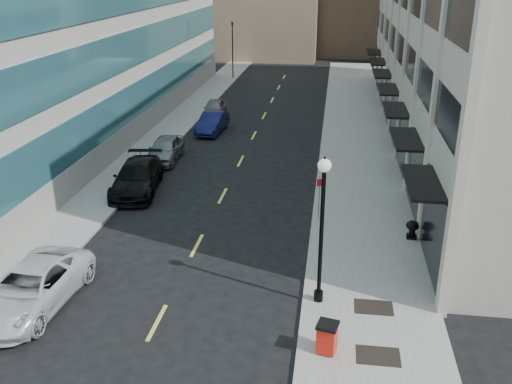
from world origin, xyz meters
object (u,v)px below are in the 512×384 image
(car_black_pickup, at_px, (137,177))
(lamppost, at_px, (322,219))
(urn_planter, at_px, (412,228))
(car_grey_sedan, at_px, (214,108))
(car_silver_sedan, at_px, (165,149))
(car_blue_sedan, at_px, (212,123))
(trash_bin, at_px, (327,337))
(traffic_signal, at_px, (232,25))
(car_white_van, at_px, (31,288))
(sign_post, at_px, (319,191))

(car_black_pickup, xyz_separation_m, lamppost, (10.38, -10.00, 2.65))
(urn_planter, bearing_deg, car_grey_sedan, 122.71)
(car_silver_sedan, distance_m, urn_planter, 17.32)
(car_blue_sedan, height_order, car_grey_sedan, car_blue_sedan)
(trash_bin, bearing_deg, car_grey_sedan, 121.32)
(car_black_pickup, relative_size, car_blue_sedan, 1.27)
(traffic_signal, distance_m, car_white_van, 45.92)
(car_black_pickup, bearing_deg, car_blue_sedan, 74.90)
(car_grey_sedan, height_order, urn_planter, car_grey_sedan)
(car_silver_sedan, distance_m, lamppost, 18.81)
(urn_planter, bearing_deg, car_blue_sedan, 127.67)
(car_blue_sedan, bearing_deg, trash_bin, -66.66)
(car_blue_sedan, distance_m, sign_post, 17.37)
(car_white_van, distance_m, car_grey_sedan, 28.72)
(car_silver_sedan, bearing_deg, urn_planter, -35.65)
(car_black_pickup, distance_m, car_grey_sedan, 17.07)
(car_white_van, distance_m, car_black_pickup, 11.65)
(traffic_signal, bearing_deg, car_silver_sedan, -88.60)
(car_silver_sedan, relative_size, trash_bin, 4.26)
(car_white_van, bearing_deg, lamppost, 12.85)
(car_silver_sedan, relative_size, car_grey_sedan, 1.09)
(trash_bin, distance_m, urn_planter, 9.54)
(car_silver_sedan, height_order, lamppost, lamppost)
(lamppost, xyz_separation_m, sign_post, (-0.28, 7.28, -1.86))
(trash_bin, bearing_deg, lamppost, 110.05)
(traffic_signal, xyz_separation_m, urn_planter, (15.10, -38.18, -5.06))
(car_white_van, xyz_separation_m, sign_post, (10.10, 8.93, 0.82))
(traffic_signal, bearing_deg, car_black_pickup, -88.82)
(car_silver_sedan, bearing_deg, car_grey_sedan, 84.34)
(car_silver_sedan, bearing_deg, traffic_signal, 89.52)
(car_white_van, distance_m, car_blue_sedan, 24.11)
(car_blue_sedan, bearing_deg, lamppost, -65.08)
(car_grey_sedan, height_order, lamppost, lamppost)
(traffic_signal, bearing_deg, lamppost, -75.86)
(car_black_pickup, bearing_deg, car_grey_sedan, 79.68)
(car_black_pickup, bearing_deg, car_white_van, -97.75)
(car_silver_sedan, relative_size, car_blue_sedan, 1.01)
(trash_bin, bearing_deg, urn_planter, 80.50)
(lamppost, relative_size, sign_post, 2.51)
(car_black_pickup, distance_m, trash_bin, 16.87)
(car_grey_sedan, distance_m, trash_bin, 31.67)
(traffic_signal, distance_m, car_grey_sedan, 17.73)
(trash_bin, height_order, sign_post, sign_post)
(traffic_signal, height_order, urn_planter, traffic_signal)
(car_blue_sedan, relative_size, sign_post, 1.99)
(car_black_pickup, distance_m, urn_planter, 14.99)
(car_black_pickup, height_order, lamppost, lamppost)
(trash_bin, bearing_deg, traffic_signal, 116.64)
(car_grey_sedan, relative_size, trash_bin, 3.89)
(lamppost, relative_size, urn_planter, 6.77)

